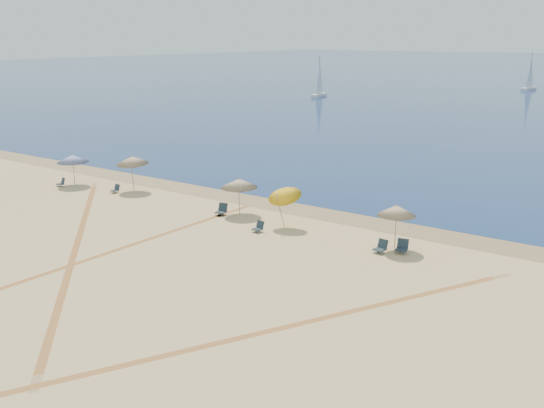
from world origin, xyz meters
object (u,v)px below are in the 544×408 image
Objects in this scene: umbrella_3 at (284,192)px; chair_0 at (61,183)px; umbrella_2 at (239,183)px; chair_5 at (402,247)px; chair_4 at (381,247)px; sailboat_0 at (530,79)px; umbrella_1 at (132,160)px; sailboat_3 at (319,85)px; chair_2 at (222,210)px; chair_1 at (116,189)px; chair_3 at (259,227)px; umbrella_0 at (73,159)px; umbrella_4 at (397,210)px.

umbrella_3 is 3.78× the size of chair_0.
chair_5 is at bearing -4.20° from umbrella_2.
umbrella_3 is 3.68× the size of chair_4.
sailboat_0 is (-17.68, 107.69, 2.05)m from chair_4.
umbrella_3 is (13.79, -1.05, -0.16)m from umbrella_1.
sailboat_3 is (-35.56, 69.56, 0.20)m from umbrella_2.
umbrella_1 is 105.91m from sailboat_0.
umbrella_3 is 107.50m from sailboat_0.
umbrella_1 reaches higher than chair_2.
chair_3 reaches higher than chair_1.
chair_0 reaches higher than chair_1.
umbrella_0 is at bearing 170.88° from chair_5.
chair_1 is (-21.39, -0.19, -1.86)m from umbrella_4.
umbrella_3 reaches higher than chair_1.
umbrella_4 reaches higher than chair_3.
umbrella_3 is at bearing -70.69° from sailboat_3.
sailboat_3 is (-46.32, 70.11, 0.08)m from umbrella_4.
sailboat_0 reaches higher than chair_2.
sailboat_3 is at bearing 123.45° from umbrella_4.
chair_5 is 84.57m from sailboat_3.
umbrella_2 is at bearing -78.79° from sailboat_0.
umbrella_4 is 8.03m from chair_3.
chair_2 is at bearing -79.25° from sailboat_0.
umbrella_3 reaches higher than umbrella_2.
umbrella_3 reaches higher than umbrella_4.
umbrella_4 reaches higher than chair_2.
umbrella_1 is 0.36× the size of sailboat_3.
umbrella_4 is 3.81× the size of chair_3.
umbrella_4 is at bearing -2.95° from umbrella_2.
chair_0 is 18.59m from chair_3.
chair_0 is at bearing -175.39° from chair_3.
umbrella_2 is 0.32× the size of sailboat_3.
sailboat_0 reaches higher than chair_4.
chair_1 is 21.03m from chair_4.
chair_2 is 1.22× the size of chair_3.
umbrella_2 is at bearing 3.60° from umbrella_0.
umbrella_0 is 25.72m from umbrella_4.
umbrella_4 is at bearing 0.87° from umbrella_3.
sailboat_0 is (-10.41, 108.49, 2.08)m from chair_3.
chair_0 is 0.09× the size of sailboat_0.
chair_5 is at bearing 19.70° from chair_0.
umbrella_2 is 0.30× the size of sailboat_0.
chair_0 is (-26.22, -1.19, -1.85)m from umbrella_4.
umbrella_0 is at bearing -177.97° from chair_3.
umbrella_0 is 18.76m from umbrella_3.
chair_4 is at bearing 12.41° from chair_3.
chair_5 is (8.17, 1.39, 0.04)m from chair_3.
umbrella_2 is 4.20m from chair_3.
umbrella_2 reaches higher than chair_1.
umbrella_1 is 3.31× the size of chair_2.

